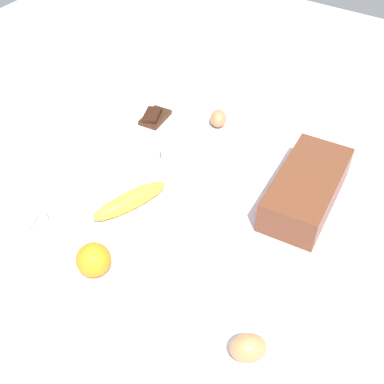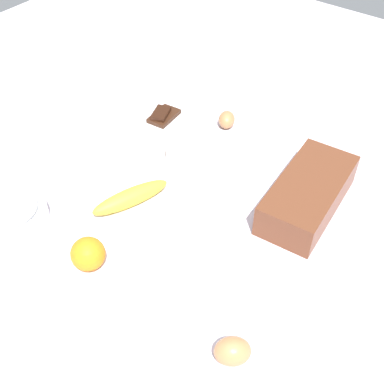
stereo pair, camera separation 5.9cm
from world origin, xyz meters
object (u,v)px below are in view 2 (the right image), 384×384
object	(u,v)px
sugar_bowl	(11,213)
chocolate_plate	(164,118)
egg_beside_bowl	(232,351)
butter_block	(185,145)
loaf_pan	(308,194)
orange_fruit	(88,254)
egg_near_butter	(227,120)
banana	(131,197)
flour_bowl	(155,268)

from	to	relation	value
sugar_bowl	chocolate_plate	world-z (taller)	sugar_bowl
egg_beside_bowl	chocolate_plate	bearing A→B (deg)	-130.87
egg_beside_bowl	butter_block	bearing A→B (deg)	-133.91
loaf_pan	sugar_bowl	distance (m)	0.65
orange_fruit	egg_near_butter	xyz separation A→B (m)	(-0.56, -0.05, -0.01)
sugar_bowl	chocolate_plate	xyz separation A→B (m)	(-0.50, 0.02, -0.02)
loaf_pan	sugar_bowl	world-z (taller)	loaf_pan
loaf_pan	chocolate_plate	size ratio (longest dim) A/B	2.23
sugar_bowl	egg_beside_bowl	distance (m)	0.56
orange_fruit	banana	bearing A→B (deg)	-163.71
banana	chocolate_plate	world-z (taller)	banana
sugar_bowl	butter_block	world-z (taller)	sugar_bowl
sugar_bowl	banana	xyz separation A→B (m)	(-0.20, 0.16, -0.01)
loaf_pan	chocolate_plate	world-z (taller)	loaf_pan
egg_beside_bowl	chocolate_plate	world-z (taller)	egg_beside_bowl
egg_near_butter	egg_beside_bowl	distance (m)	0.68
flour_bowl	egg_beside_bowl	bearing A→B (deg)	76.89
loaf_pan	orange_fruit	size ratio (longest dim) A/B	4.12
sugar_bowl	egg_beside_bowl	bearing A→B (deg)	92.58
butter_block	egg_near_butter	bearing A→B (deg)	174.97
butter_block	egg_beside_bowl	bearing A→B (deg)	46.09
loaf_pan	egg_near_butter	distance (m)	0.35
flour_bowl	chocolate_plate	size ratio (longest dim) A/B	1.01
banana	butter_block	size ratio (longest dim) A/B	2.11
egg_beside_bowl	loaf_pan	bearing A→B (deg)	-169.75
flour_bowl	orange_fruit	distance (m)	0.14
chocolate_plate	flour_bowl	bearing A→B (deg)	37.86
flour_bowl	butter_block	size ratio (longest dim) A/B	1.45
sugar_bowl	egg_beside_bowl	world-z (taller)	sugar_bowl
flour_bowl	egg_near_butter	world-z (taller)	flour_bowl
egg_near_butter	chocolate_plate	xyz separation A→B (m)	(0.08, -0.15, -0.01)
egg_beside_bowl	chocolate_plate	size ratio (longest dim) A/B	0.50
flour_bowl	orange_fruit	bearing A→B (deg)	-66.32
egg_beside_bowl	sugar_bowl	bearing A→B (deg)	-87.42
chocolate_plate	egg_beside_bowl	bearing A→B (deg)	49.13
sugar_bowl	orange_fruit	bearing A→B (deg)	95.32
sugar_bowl	loaf_pan	bearing A→B (deg)	131.75
orange_fruit	egg_beside_bowl	xyz separation A→B (m)	(-0.01, 0.35, -0.01)
loaf_pan	butter_block	world-z (taller)	loaf_pan
sugar_bowl	egg_near_butter	bearing A→B (deg)	163.78
egg_near_butter	chocolate_plate	size ratio (longest dim) A/B	0.44
sugar_bowl	butter_block	xyz separation A→B (m)	(-0.42, 0.15, -0.00)
banana	chocolate_plate	distance (m)	0.33
banana	chocolate_plate	size ratio (longest dim) A/B	1.46
sugar_bowl	banana	distance (m)	0.26
loaf_pan	orange_fruit	world-z (taller)	loaf_pan
banana	butter_block	bearing A→B (deg)	-177.61
butter_block	orange_fruit	bearing A→B (deg)	8.91
flour_bowl	loaf_pan	bearing A→B (deg)	158.22
flour_bowl	banana	bearing A→B (deg)	-125.01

